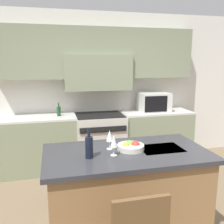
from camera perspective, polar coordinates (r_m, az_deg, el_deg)
name	(u,v)px	position (r m, az deg, el deg)	size (l,w,h in m)	color
back_cabinetry	(96,75)	(4.50, -3.61, 8.33)	(10.00, 0.46, 2.70)	silver
back_counter	(100,140)	(4.46, -2.87, -6.35)	(3.39, 0.62, 0.94)	gray
range_stove	(100,140)	(4.45, -2.82, -6.48)	(0.84, 0.70, 0.93)	beige
microwave	(154,102)	(4.60, 9.56, 2.25)	(0.53, 0.42, 0.34)	silver
kitchen_island	(126,193)	(2.76, 3.28, -18.08)	(1.66, 0.89, 0.94)	olive
wine_bottle	(89,147)	(2.36, -5.25, -7.89)	(0.08, 0.08, 0.29)	black
wine_glass_near	(114,142)	(2.40, 0.41, -6.82)	(0.07, 0.07, 0.20)	white
wine_glass_far	(110,136)	(2.57, -0.56, -5.56)	(0.07, 0.07, 0.20)	white
fruit_bowl	(131,147)	(2.60, 4.36, -7.87)	(0.28, 0.28, 0.10)	silver
oil_bottle_on_counter	(59,111)	(4.25, -12.07, 0.21)	(0.06, 0.06, 0.22)	#194723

